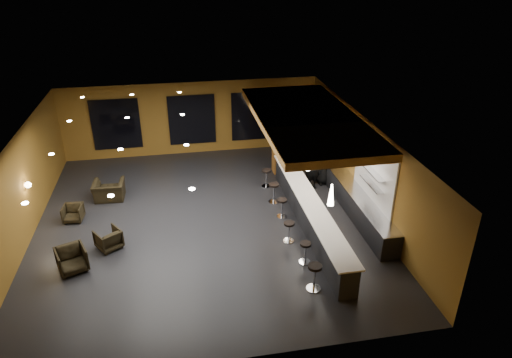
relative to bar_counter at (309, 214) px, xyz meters
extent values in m
cube|color=black|center=(-3.65, 1.00, -0.55)|extent=(12.00, 13.00, 0.10)
cube|color=black|center=(-3.65, 1.00, 3.05)|extent=(12.00, 13.00, 0.10)
cube|color=brown|center=(-3.65, 7.55, 1.25)|extent=(12.00, 0.10, 3.50)
cube|color=brown|center=(-3.65, -5.55, 1.25)|extent=(12.00, 0.10, 3.50)
cube|color=brown|center=(-9.70, 1.00, 1.25)|extent=(0.10, 13.00, 3.50)
cube|color=brown|center=(2.40, 1.00, 1.25)|extent=(0.10, 13.00, 3.50)
cube|color=#BE8137|center=(0.35, 2.00, 2.86)|extent=(3.60, 8.00, 0.28)
cube|color=black|center=(-7.15, 7.44, 1.20)|extent=(2.20, 0.06, 2.40)
cube|color=black|center=(-3.65, 7.44, 1.20)|extent=(2.20, 0.06, 2.40)
cube|color=black|center=(-0.65, 7.44, 1.20)|extent=(2.20, 0.06, 2.40)
cube|color=white|center=(2.31, 0.00, 1.50)|extent=(0.06, 3.20, 2.40)
cube|color=black|center=(0.00, 0.00, 0.00)|extent=(0.60, 8.00, 1.00)
cube|color=white|center=(0.00, 0.00, 0.52)|extent=(0.78, 8.10, 0.05)
cube|color=black|center=(2.00, 0.50, -0.07)|extent=(0.70, 6.00, 0.86)
cube|color=silver|center=(2.00, 0.50, 0.39)|extent=(0.72, 6.00, 0.03)
cube|color=silver|center=(2.17, -0.20, 1.10)|extent=(0.30, 1.50, 0.03)
cube|color=silver|center=(2.17, -0.20, 1.55)|extent=(0.30, 1.50, 0.03)
cube|color=#9B5C22|center=(0.00, 4.60, 1.25)|extent=(0.60, 0.60, 3.50)
sphere|color=#FFE5B2|center=(-9.53, 1.50, 1.30)|extent=(0.22, 0.22, 0.22)
cone|color=white|center=(0.00, -2.00, 1.85)|extent=(0.20, 0.20, 0.70)
cone|color=white|center=(0.00, 0.50, 1.85)|extent=(0.20, 0.20, 0.70)
cone|color=white|center=(0.00, 3.00, 1.85)|extent=(0.20, 0.20, 0.70)
imported|color=black|center=(0.96, 2.78, 0.38)|extent=(0.72, 0.55, 1.76)
imported|color=black|center=(0.98, 3.49, 0.38)|extent=(0.96, 0.81, 1.76)
imported|color=black|center=(1.57, 3.13, 0.36)|extent=(0.85, 0.57, 1.71)
imported|color=black|center=(-7.91, -1.12, -0.11)|extent=(1.10, 1.11, 0.78)
imported|color=black|center=(-6.93, -0.10, -0.16)|extent=(1.03, 1.04, 0.69)
imported|color=black|center=(-8.39, 1.91, -0.19)|extent=(0.73, 0.75, 0.63)
imported|color=black|center=(-7.25, 3.35, -0.12)|extent=(1.22, 1.08, 0.77)
cylinder|color=silver|center=(-0.83, -3.35, -0.48)|extent=(0.43, 0.43, 0.03)
cylinder|color=silver|center=(-0.83, -3.35, -0.10)|extent=(0.08, 0.08, 0.75)
cylinder|color=black|center=(-0.83, -3.35, 0.31)|extent=(0.41, 0.41, 0.09)
cylinder|color=silver|center=(-0.73, -2.07, -0.49)|extent=(0.37, 0.37, 0.03)
cylinder|color=silver|center=(-0.73, -2.07, -0.15)|extent=(0.07, 0.07, 0.66)
cylinder|color=black|center=(-0.73, -2.07, 0.20)|extent=(0.36, 0.36, 0.07)
cylinder|color=silver|center=(-0.95, -0.83, -0.49)|extent=(0.38, 0.38, 0.03)
cylinder|color=silver|center=(-0.95, -0.83, -0.15)|extent=(0.07, 0.07, 0.66)
cylinder|color=black|center=(-0.95, -0.83, 0.21)|extent=(0.36, 0.36, 0.08)
cylinder|color=silver|center=(-0.80, 0.77, -0.49)|extent=(0.38, 0.38, 0.03)
cylinder|color=silver|center=(-0.80, 0.77, -0.15)|extent=(0.07, 0.07, 0.66)
cylinder|color=black|center=(-0.80, 0.77, 0.21)|extent=(0.36, 0.36, 0.08)
cylinder|color=silver|center=(-0.87, 1.90, -0.48)|extent=(0.41, 0.41, 0.03)
cylinder|color=silver|center=(-0.87, 1.90, -0.12)|extent=(0.07, 0.07, 0.72)
cylinder|color=black|center=(-0.87, 1.90, 0.27)|extent=(0.39, 0.39, 0.08)
cylinder|color=silver|center=(-0.88, 3.27, -0.49)|extent=(0.39, 0.39, 0.03)
cylinder|color=silver|center=(-0.88, 3.27, -0.14)|extent=(0.07, 0.07, 0.69)
cylinder|color=black|center=(-0.88, 3.27, 0.24)|extent=(0.37, 0.37, 0.08)
camera|label=1|loc=(-4.41, -13.40, 8.42)|focal=32.00mm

